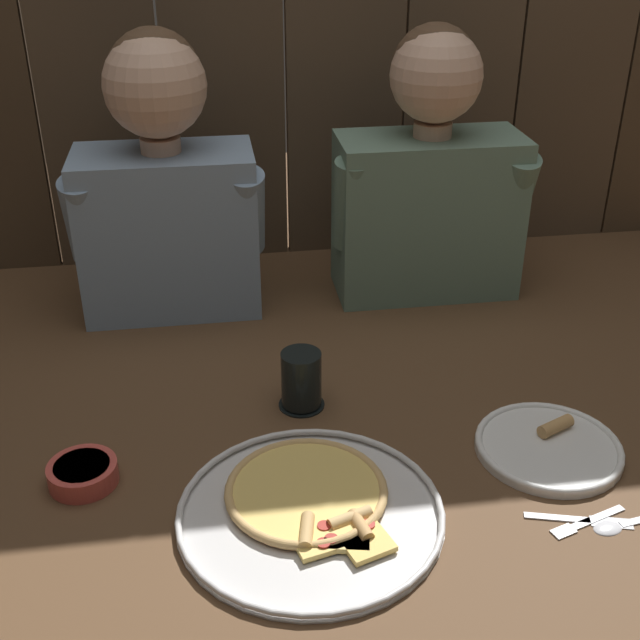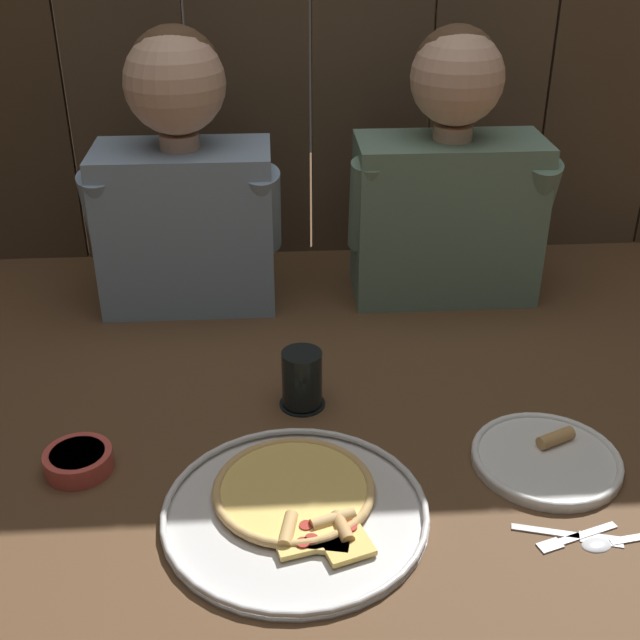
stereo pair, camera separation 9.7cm
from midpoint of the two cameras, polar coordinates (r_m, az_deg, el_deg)
The scene contains 10 objects.
ground_plane at distance 1.36m, azimuth -0.48°, elevation -8.63°, with size 3.20×3.20×0.00m, color brown.
pizza_tray at distance 1.23m, azimuth -2.99°, elevation -12.91°, with size 0.39×0.39×0.03m.
dinner_plate at distance 1.38m, azimuth 13.76°, elevation -8.63°, with size 0.24×0.24×0.03m.
drinking_glass at distance 1.42m, azimuth -3.28°, elevation -4.28°, with size 0.08×0.08×0.11m.
dipping_bowl at distance 1.34m, azimuth -18.32°, elevation -10.15°, with size 0.11×0.11×0.03m.
table_fork at distance 1.26m, azimuth 15.93°, elevation -13.50°, with size 0.13×0.06×0.01m.
table_knife at distance 1.26m, azimuth 15.55°, elevation -13.35°, with size 0.15×0.06×0.01m.
table_spoon at distance 1.27m, azimuth 18.26°, elevation -13.43°, with size 0.14×0.04×0.01m.
diner_left at distance 1.71m, azimuth -12.50°, elevation 9.44°, with size 0.40×0.21×0.58m.
diner_right at distance 1.76m, azimuth 6.09°, elevation 10.13°, with size 0.43×0.21×0.57m.
Camera 1 is at (-0.20, -1.07, 0.83)m, focal length 45.73 mm.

